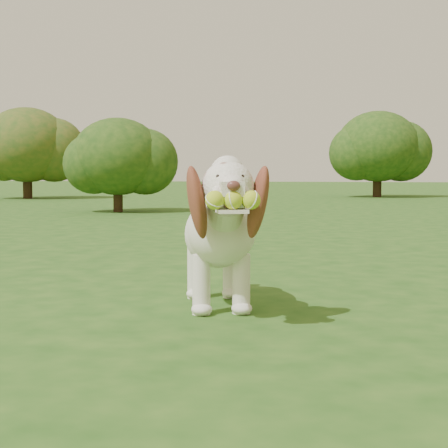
# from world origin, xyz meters

# --- Properties ---
(ground) EXTENTS (80.00, 80.00, 0.00)m
(ground) POSITION_xyz_m (0.00, 0.00, 0.00)
(ground) COLOR #1E4915
(ground) RESTS_ON ground
(dog) EXTENTS (0.60, 1.06, 0.71)m
(dog) POSITION_xyz_m (-0.46, -0.35, 0.38)
(dog) COLOR white
(dog) RESTS_ON ground
(shrub_a) EXTENTS (1.44, 1.44, 1.49)m
(shrub_a) POSITION_xyz_m (-3.77, 6.80, 0.88)
(shrub_a) COLOR #382314
(shrub_a) RESTS_ON ground
(shrub_g) EXTENTS (2.08, 2.08, 2.16)m
(shrub_g) POSITION_xyz_m (-7.89, 11.47, 1.27)
(shrub_g) COLOR #382314
(shrub_g) RESTS_ON ground
(shrub_i) EXTENTS (2.08, 2.08, 2.15)m
(shrub_i) POSITION_xyz_m (0.24, 14.20, 1.26)
(shrub_i) COLOR #382314
(shrub_i) RESTS_ON ground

